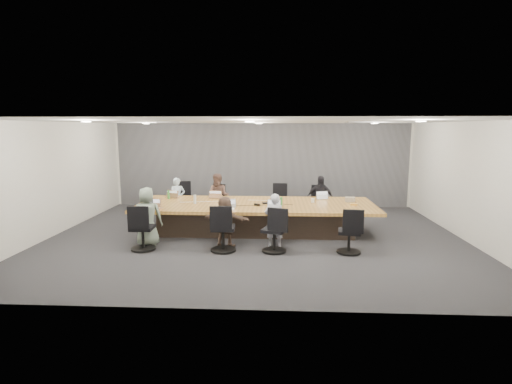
{
  "coord_description": "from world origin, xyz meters",
  "views": [
    {
      "loc": [
        0.52,
        -9.5,
        2.65
      ],
      "look_at": [
        0.0,
        0.4,
        1.05
      ],
      "focal_mm": 28.0,
      "sensor_mm": 36.0,
      "label": 1
    }
  ],
  "objects_px": {
    "chair_6": "(274,234)",
    "bottle_clear": "(195,199)",
    "chair_3": "(318,206)",
    "chair_0": "(181,202)",
    "canvas_bag": "(350,200)",
    "person_4": "(147,216)",
    "laptop_3": "(322,198)",
    "bottle_green_left": "(169,195)",
    "chair_5": "(223,232)",
    "chair_2": "(281,204)",
    "conference_table": "(256,216)",
    "chair_7": "(349,235)",
    "person_1": "(219,197)",
    "person_3": "(320,198)",
    "person_6": "(274,221)",
    "stapler": "(257,205)",
    "laptop_6": "(275,210)",
    "person_5": "(225,221)",
    "snack_packet": "(354,204)",
    "laptop_5": "(228,209)",
    "chair_4": "(143,231)",
    "laptop_1": "(216,197)",
    "laptop_0": "(173,197)",
    "bottle_green_right": "(281,201)",
    "mug_brown": "(151,202)",
    "person_0": "(178,198)"
  },
  "relations": [
    {
      "from": "person_3",
      "to": "stapler",
      "type": "height_order",
      "value": "person_3"
    },
    {
      "from": "chair_6",
      "to": "bottle_clear",
      "type": "relative_size",
      "value": 3.56
    },
    {
      "from": "bottle_green_right",
      "to": "person_1",
      "type": "bearing_deg",
      "value": 137.65
    },
    {
      "from": "chair_0",
      "to": "laptop_3",
      "type": "distance_m",
      "value": 4.25
    },
    {
      "from": "person_0",
      "to": "laptop_3",
      "type": "distance_m",
      "value": 4.18
    },
    {
      "from": "bottle_clear",
      "to": "person_4",
      "type": "bearing_deg",
      "value": -124.05
    },
    {
      "from": "canvas_bag",
      "to": "snack_packet",
      "type": "bearing_deg",
      "value": -87.84
    },
    {
      "from": "chair_7",
      "to": "bottle_clear",
      "type": "bearing_deg",
      "value": 164.72
    },
    {
      "from": "person_6",
      "to": "canvas_bag",
      "type": "height_order",
      "value": "person_6"
    },
    {
      "from": "person_3",
      "to": "bottle_clear",
      "type": "xyz_separation_m",
      "value": [
        -3.32,
        -1.46,
        0.2
      ]
    },
    {
      "from": "chair_6",
      "to": "bottle_green_right",
      "type": "relative_size",
      "value": 3.67
    },
    {
      "from": "chair_2",
      "to": "person_4",
      "type": "relative_size",
      "value": 0.6
    },
    {
      "from": "chair_3",
      "to": "bottle_green_left",
      "type": "xyz_separation_m",
      "value": [
        -4.18,
        -1.16,
        0.5
      ]
    },
    {
      "from": "chair_6",
      "to": "mug_brown",
      "type": "relative_size",
      "value": 7.02
    },
    {
      "from": "laptop_1",
      "to": "stapler",
      "type": "bearing_deg",
      "value": 144.28
    },
    {
      "from": "chair_3",
      "to": "laptop_5",
      "type": "bearing_deg",
      "value": 47.86
    },
    {
      "from": "chair_0",
      "to": "laptop_5",
      "type": "height_order",
      "value": "chair_0"
    },
    {
      "from": "stapler",
      "to": "person_5",
      "type": "bearing_deg",
      "value": -98.44
    },
    {
      "from": "chair_7",
      "to": "laptop_6",
      "type": "relative_size",
      "value": 2.52
    },
    {
      "from": "chair_0",
      "to": "chair_6",
      "type": "distance_m",
      "value": 4.44
    },
    {
      "from": "person_1",
      "to": "person_3",
      "type": "xyz_separation_m",
      "value": [
        2.93,
        0.0,
        -0.02
      ]
    },
    {
      "from": "laptop_6",
      "to": "stapler",
      "type": "height_order",
      "value": "stapler"
    },
    {
      "from": "chair_0",
      "to": "chair_4",
      "type": "distance_m",
      "value": 3.4
    },
    {
      "from": "chair_3",
      "to": "person_4",
      "type": "relative_size",
      "value": 0.54
    },
    {
      "from": "chair_5",
      "to": "canvas_bag",
      "type": "relative_size",
      "value": 3.64
    },
    {
      "from": "conference_table",
      "to": "bottle_green_right",
      "type": "bearing_deg",
      "value": -24.56
    },
    {
      "from": "laptop_5",
      "to": "chair_3",
      "type": "bearing_deg",
      "value": 38.53
    },
    {
      "from": "laptop_6",
      "to": "person_0",
      "type": "bearing_deg",
      "value": 148.59
    },
    {
      "from": "chair_5",
      "to": "bottle_clear",
      "type": "bearing_deg",
      "value": 117.18
    },
    {
      "from": "mug_brown",
      "to": "canvas_bag",
      "type": "bearing_deg",
      "value": 6.13
    },
    {
      "from": "chair_0",
      "to": "canvas_bag",
      "type": "bearing_deg",
      "value": 154.72
    },
    {
      "from": "snack_packet",
      "to": "bottle_clear",
      "type": "bearing_deg",
      "value": -179.95
    },
    {
      "from": "laptop_0",
      "to": "snack_packet",
      "type": "distance_m",
      "value": 4.91
    },
    {
      "from": "laptop_6",
      "to": "chair_2",
      "type": "bearing_deg",
      "value": 91.83
    },
    {
      "from": "person_6",
      "to": "chair_2",
      "type": "bearing_deg",
      "value": -93.86
    },
    {
      "from": "person_6",
      "to": "stapler",
      "type": "height_order",
      "value": "person_6"
    },
    {
      "from": "chair_4",
      "to": "laptop_5",
      "type": "relative_size",
      "value": 2.81
    },
    {
      "from": "conference_table",
      "to": "laptop_6",
      "type": "distance_m",
      "value": 0.99
    },
    {
      "from": "chair_3",
      "to": "person_5",
      "type": "xyz_separation_m",
      "value": [
        -2.39,
        -3.05,
        0.22
      ]
    },
    {
      "from": "chair_3",
      "to": "chair_6",
      "type": "bearing_deg",
      "value": 70.82
    },
    {
      "from": "laptop_1",
      "to": "laptop_6",
      "type": "relative_size",
      "value": 1.13
    },
    {
      "from": "person_6",
      "to": "stapler",
      "type": "relative_size",
      "value": 8.05
    },
    {
      "from": "person_1",
      "to": "laptop_6",
      "type": "xyz_separation_m",
      "value": [
        1.64,
        -2.15,
        0.08
      ]
    },
    {
      "from": "conference_table",
      "to": "bottle_clear",
      "type": "height_order",
      "value": "bottle_clear"
    },
    {
      "from": "chair_2",
      "to": "conference_table",
      "type": "bearing_deg",
      "value": 74.42
    },
    {
      "from": "bottle_green_left",
      "to": "chair_5",
      "type": "bearing_deg",
      "value": -51.36
    },
    {
      "from": "chair_2",
      "to": "person_5",
      "type": "bearing_deg",
      "value": 72.5
    },
    {
      "from": "laptop_6",
      "to": "laptop_0",
      "type": "bearing_deg",
      "value": 156.31
    },
    {
      "from": "chair_2",
      "to": "chair_5",
      "type": "xyz_separation_m",
      "value": [
        -1.27,
        -3.4,
        0.03
      ]
    },
    {
      "from": "chair_6",
      "to": "bottle_green_left",
      "type": "xyz_separation_m",
      "value": [
        -2.89,
        2.24,
        0.45
      ]
    }
  ]
}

